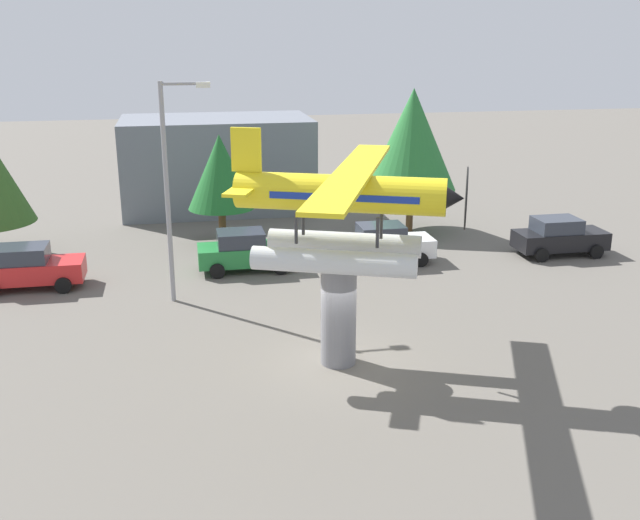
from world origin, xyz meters
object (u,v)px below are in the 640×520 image
(car_distant_black, at_px, (559,236))
(tree_east, at_px, (220,172))
(display_pedestal, at_px, (338,314))
(floatplane_monument, at_px, (344,210))
(car_near_red, at_px, (28,267))
(car_far_white, at_px, (385,244))
(car_mid_green, at_px, (245,251))
(storefront_building, at_px, (217,164))
(streetlight_primary, at_px, (171,178))
(tree_center_back, at_px, (412,139))

(car_distant_black, distance_m, tree_east, 16.14)
(display_pedestal, distance_m, floatplane_monument, 3.31)
(car_near_red, bearing_deg, car_distant_black, 0.50)
(tree_east, bearing_deg, car_distant_black, -17.14)
(display_pedestal, bearing_deg, floatplane_monument, -21.76)
(floatplane_monument, distance_m, tree_east, 14.50)
(car_far_white, distance_m, car_distant_black, 8.28)
(car_mid_green, height_order, car_distant_black, same)
(storefront_building, xyz_separation_m, tree_east, (-0.29, -7.89, 0.95))
(display_pedestal, height_order, floatplane_monument, floatplane_monument)
(car_far_white, bearing_deg, tree_east, 148.03)
(car_far_white, height_order, tree_east, tree_east)
(floatplane_monument, bearing_deg, display_pedestal, -180.00)
(car_near_red, xyz_separation_m, streetlight_primary, (5.89, -2.60, 3.90))
(streetlight_primary, distance_m, tree_center_back, 14.49)
(display_pedestal, distance_m, storefront_building, 22.15)
(car_distant_black, bearing_deg, streetlight_primary, -170.85)
(tree_east, bearing_deg, streetlight_primary, -106.40)
(storefront_building, distance_m, tree_east, 7.95)
(car_mid_green, relative_size, storefront_building, 0.39)
(car_far_white, xyz_separation_m, car_distant_black, (8.27, -0.36, 0.00))
(display_pedestal, height_order, car_mid_green, display_pedestal)
(streetlight_primary, height_order, tree_center_back, streetlight_primary)
(floatplane_monument, height_order, tree_east, floatplane_monument)
(floatplane_monument, height_order, car_mid_green, floatplane_monument)
(car_distant_black, relative_size, storefront_building, 0.39)
(car_mid_green, xyz_separation_m, streetlight_primary, (-2.92, -3.26, 3.90))
(storefront_building, bearing_deg, tree_center_back, -37.13)
(display_pedestal, xyz_separation_m, car_near_red, (-10.77, 9.21, -0.75))
(streetlight_primary, distance_m, storefront_building, 15.74)
(car_far_white, relative_size, tree_east, 0.78)
(display_pedestal, bearing_deg, car_distant_black, 36.92)
(car_near_red, xyz_separation_m, car_mid_green, (8.81, 0.66, 0.00))
(car_mid_green, xyz_separation_m, car_far_white, (6.22, -0.10, 0.00))
(storefront_building, bearing_deg, car_near_red, -123.27)
(car_near_red, relative_size, tree_center_back, 0.58)
(car_distant_black, bearing_deg, floatplane_monument, -142.67)
(car_far_white, height_order, car_distant_black, same)
(storefront_building, bearing_deg, floatplane_monument, -83.52)
(storefront_building, bearing_deg, streetlight_primary, -99.21)
(tree_center_back, bearing_deg, car_far_white, -118.56)
(storefront_building, bearing_deg, car_far_white, -61.45)
(streetlight_primary, relative_size, storefront_building, 0.77)
(tree_east, bearing_deg, tree_center_back, 4.47)
(display_pedestal, distance_m, car_far_white, 10.70)
(car_near_red, bearing_deg, streetlight_primary, -23.81)
(tree_center_back, bearing_deg, tree_east, -175.53)
(floatplane_monument, bearing_deg, storefront_building, 118.24)
(floatplane_monument, xyz_separation_m, car_far_white, (4.14, 9.83, -4.06))
(car_far_white, bearing_deg, storefront_building, 118.55)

